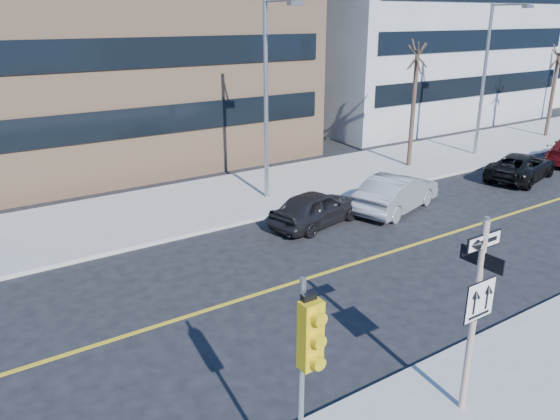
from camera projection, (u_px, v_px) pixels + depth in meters
ground at (374, 353)px, 12.92m from camera, size 120.00×120.00×0.00m
far_sidewalk at (460, 151)px, 31.72m from camera, size 66.00×6.00×0.15m
road_centerline at (523, 210)px, 22.35m from camera, size 40.00×0.14×0.01m
sign_pole at (476, 307)px, 10.13m from camera, size 0.92×0.92×4.06m
traffic_signal at (309, 353)px, 7.72m from camera, size 0.32×0.45×4.00m
parked_car_a at (316, 208)px, 20.56m from camera, size 2.43×4.26×1.37m
parked_car_b at (397, 193)px, 22.13m from camera, size 2.85×4.85×1.51m
parked_car_c at (521, 166)px, 26.38m from camera, size 3.17×4.99×1.28m
streetlight_a at (269, 89)px, 21.82m from camera, size 0.55×2.25×8.00m
streetlight_b at (489, 70)px, 29.18m from camera, size 0.55×2.25×8.00m
street_tree_west at (417, 59)px, 26.72m from camera, size 1.80×1.80×6.35m
street_tree_east at (558, 59)px, 33.97m from camera, size 1.80×1.80×5.75m
building_grey_mid at (394, 16)px, 41.75m from camera, size 20.00×16.00×15.00m
building_grey_far at (523, 10)px, 54.95m from camera, size 18.00×18.00×16.00m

